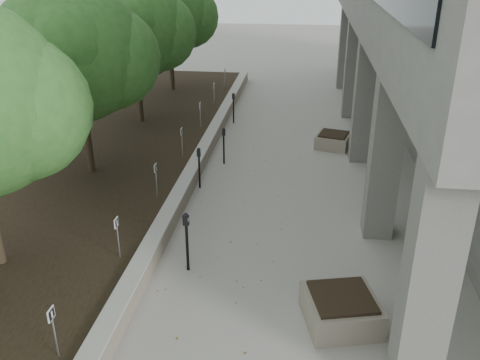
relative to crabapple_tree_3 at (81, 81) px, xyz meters
The scene contains 19 objects.
retaining_wall 4.25m from the crabapple_tree_3, 18.58° to the left, with size 0.39×26.00×0.50m, color gray, non-canonical shape.
planting_bed 3.16m from the crabapple_tree_3, 124.99° to the left, with size 7.00×26.00×0.40m, color #2D2216.
crabapple_tree_3 is the anchor object (origin of this frame).
crabapple_tree_4 5.00m from the crabapple_tree_3, 90.00° to the left, with size 4.60×4.00×5.44m, color #2A6024, non-canonical shape.
crabapple_tree_5 10.00m from the crabapple_tree_3, 90.00° to the left, with size 4.60×4.00×5.44m, color #2A6024, non-canonical shape.
parking_sign_2 8.20m from the crabapple_tree_3, 71.91° to the right, with size 0.04×0.22×0.96m, color black, non-canonical shape.
parking_sign_3 5.59m from the crabapple_tree_3, 61.43° to the right, with size 0.04×0.22×0.96m, color black, non-canonical shape.
parking_sign_4 3.64m from the crabapple_tree_3, 31.48° to the right, with size 0.04×0.22×0.96m, color black, non-canonical shape.
parking_sign_5 3.64m from the crabapple_tree_3, 31.48° to the left, with size 0.04×0.22×0.96m, color black, non-canonical shape.
parking_sign_6 5.59m from the crabapple_tree_3, 61.43° to the left, with size 0.04×0.22×0.96m, color black, non-canonical shape.
parking_sign_7 8.20m from the crabapple_tree_3, 71.91° to the left, with size 0.04×0.22×0.96m, color black, non-canonical shape.
parking_sign_8 11.01m from the crabapple_tree_3, 76.87° to the left, with size 0.04×0.22×0.96m, color black, non-canonical shape.
parking_meter_2 6.21m from the crabapple_tree_3, 47.30° to the right, with size 0.14×0.10×1.42m, color black, non-canonical shape.
parking_meter_3 4.12m from the crabapple_tree_3, ahead, with size 0.13×0.09×1.28m, color black, non-canonical shape.
parking_meter_4 4.91m from the crabapple_tree_3, 28.52° to the left, with size 0.12×0.09×1.25m, color black, non-canonical shape.
parking_meter_5 7.65m from the crabapple_tree_3, 61.68° to the left, with size 0.13×0.09×1.26m, color black, non-canonical shape.
planter_front 9.48m from the crabapple_tree_3, 37.96° to the right, with size 1.32×1.32×0.61m, color gray, non-canonical shape.
planter_back 8.87m from the crabapple_tree_3, 28.86° to the left, with size 1.12×1.12×0.52m, color gray, non-canonical shape.
berry_scatter 6.38m from the crabapple_tree_3, 32.55° to the right, with size 3.30×14.10×0.02m, color maroon, non-canonical shape.
Camera 1 is at (1.44, -5.61, 6.51)m, focal length 38.55 mm.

